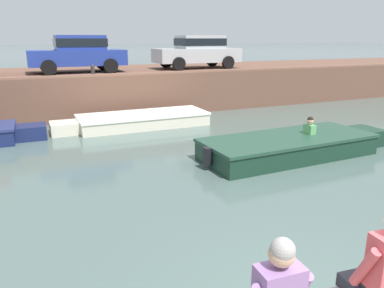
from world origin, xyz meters
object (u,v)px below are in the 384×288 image
at_px(motorboat_passing, 295,145).
at_px(mooring_bollard_mid, 93,70).
at_px(car_centre_silver, 198,50).
at_px(person_seated_right, 384,267).
at_px(boat_moored_central_cream, 137,120).
at_px(car_left_inner_blue, 78,52).

relative_size(motorboat_passing, mooring_bollard_mid, 13.43).
height_order(car_centre_silver, mooring_bollard_mid, car_centre_silver).
bearing_deg(person_seated_right, boat_moored_central_cream, 86.00).
bearing_deg(person_seated_right, car_left_inner_blue, 92.56).
bearing_deg(car_left_inner_blue, car_centre_silver, -0.01).
distance_m(car_left_inner_blue, car_centre_silver, 5.57).
bearing_deg(car_centre_silver, person_seated_right, -108.28).
bearing_deg(car_left_inner_blue, person_seated_right, -87.44).
bearing_deg(boat_moored_central_cream, car_centre_silver, 41.98).
height_order(car_centre_silver, person_seated_right, car_centre_silver).
bearing_deg(mooring_bollard_mid, motorboat_passing, -58.53).
bearing_deg(car_centre_silver, boat_moored_central_cream, -138.02).
xyz_separation_m(boat_moored_central_cream, mooring_bollard_mid, (-1.20, 1.79, 1.74)).
bearing_deg(car_centre_silver, mooring_bollard_mid, -160.15).
bearing_deg(motorboat_passing, person_seated_right, -122.67).
relative_size(car_centre_silver, person_seated_right, 4.23).
relative_size(boat_moored_central_cream, person_seated_right, 5.83).
height_order(boat_moored_central_cream, car_centre_silver, car_centre_silver).
height_order(motorboat_passing, car_centre_silver, car_centre_silver).
bearing_deg(boat_moored_central_cream, mooring_bollard_mid, 123.77).
bearing_deg(car_left_inner_blue, mooring_bollard_mid, -82.74).
bearing_deg(car_centre_silver, car_left_inner_blue, 179.99).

